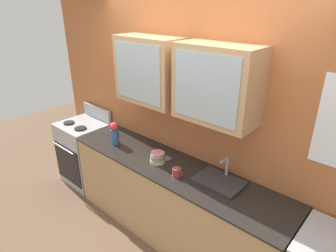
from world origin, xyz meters
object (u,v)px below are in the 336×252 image
(stove_range, at_px, (85,152))
(bowl_stack, at_px, (158,157))
(sink_faucet, at_px, (219,181))
(cup_near_sink, at_px, (177,172))
(vase, at_px, (115,133))

(stove_range, relative_size, bowl_stack, 6.56)
(sink_faucet, bearing_deg, bowl_stack, -170.92)
(bowl_stack, bearing_deg, cup_near_sink, -12.29)
(cup_near_sink, bearing_deg, stove_range, 176.80)
(bowl_stack, relative_size, vase, 0.61)
(sink_faucet, height_order, vase, vase)
(stove_range, height_order, vase, vase)
(stove_range, distance_m, cup_near_sink, 1.89)
(bowl_stack, height_order, cup_near_sink, bowl_stack)
(sink_faucet, xyz_separation_m, cup_near_sink, (-0.37, -0.18, 0.02))
(stove_range, bearing_deg, sink_faucet, 2.06)
(sink_faucet, height_order, cup_near_sink, sink_faucet)
(vase, relative_size, cup_near_sink, 2.25)
(stove_range, bearing_deg, bowl_stack, -1.21)
(bowl_stack, distance_m, vase, 0.68)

